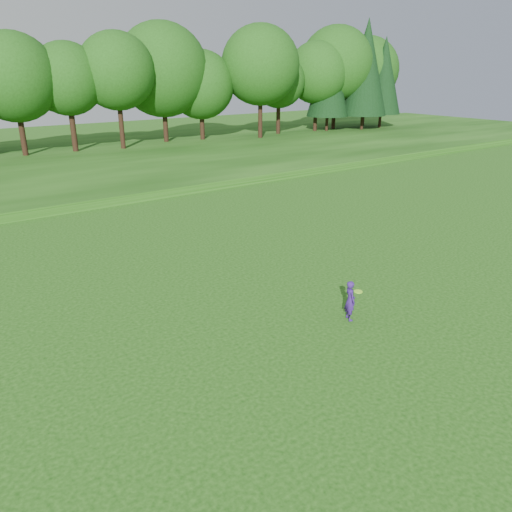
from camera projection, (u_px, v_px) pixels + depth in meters
ground at (346, 320)px, 16.93m from camera, size 140.00×140.00×0.00m
berm at (58, 165)px, 42.58m from camera, size 130.00×30.00×0.60m
walking_path at (121, 201)px, 32.07m from camera, size 130.00×1.60×0.04m
treeline at (33, 67)px, 42.86m from camera, size 104.00×7.00×15.00m
woman at (350, 300)px, 16.71m from camera, size 0.50×0.75×1.40m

